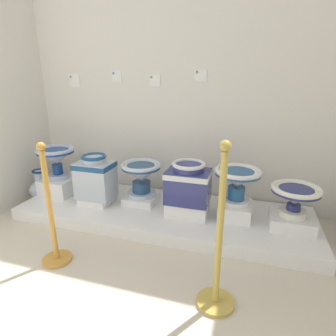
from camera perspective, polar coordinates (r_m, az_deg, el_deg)
The scene contains 22 objects.
ground_plane at distance 1.90m, azimuth -16.47°, elevation -30.10°, with size 5.36×5.43×0.02m, color beige.
wall_back at distance 3.07m, azimuth 2.07°, elevation 22.19°, with size 3.56×0.06×3.21m, color silver.
display_platform at distance 2.88m, azimuth -1.01°, elevation -9.27°, with size 2.92×0.95×0.12m, color white.
plinth_block_broad_patterned at distance 3.40m, azimuth -21.29°, elevation -3.43°, with size 0.34×0.35×0.18m, color white.
antique_toilet_broad_patterned at distance 3.29m, azimuth -21.96°, elevation 2.18°, with size 0.41×0.41×0.35m.
plinth_block_central_ornate at distance 3.07m, azimuth -14.26°, elevation -6.25°, with size 0.30×0.30×0.06m, color white.
antique_toilet_central_ornate at distance 2.97m, azimuth -14.65°, elevation -1.60°, with size 0.37×0.29×0.46m.
plinth_block_rightmost at distance 2.99m, azimuth -5.37°, elevation -6.23°, with size 0.32×0.34×0.08m, color white.
antique_toilet_rightmost at distance 2.89m, azimuth -5.53°, elevation -1.24°, with size 0.42×0.42×0.36m.
plinth_block_tall_cobalt at distance 2.72m, azimuth 4.04°, elevation -8.09°, with size 0.39×0.28×0.13m, color white.
antique_toilet_tall_cobalt at distance 2.61m, azimuth 4.17°, elevation -2.79°, with size 0.41×0.32×0.39m.
plinth_block_slender_white at distance 2.73m, azimuth 13.52°, elevation -8.33°, with size 0.30×0.33×0.14m, color white.
antique_toilet_slender_white at distance 2.61m, azimuth 14.01°, elevation -2.24°, with size 0.42×0.42×0.34m.
plinth_block_squat_floral at distance 2.73m, azimuth 23.94°, elevation -9.90°, with size 0.37×0.32×0.11m, color white.
antique_toilet_squat_floral at distance 2.63m, azimuth 24.61°, elevation -5.18°, with size 0.42×0.42×0.27m.
info_placard_first at distance 3.56m, azimuth -18.64°, elevation 16.61°, with size 0.14×0.01×0.14m.
info_placard_second at distance 3.28m, azimuth -10.49°, elevation 17.96°, with size 0.11×0.01×0.12m.
info_placard_third at distance 3.10m, azimuth -2.72°, elevation 17.47°, with size 0.12×0.01×0.12m.
info_placard_fourth at distance 2.97m, azimuth 6.70°, elevation 18.30°, with size 0.12×0.01×0.12m.
decorative_vase_corner at distance 3.55m, azimuth -24.48°, elevation -3.80°, with size 0.26×0.26×0.38m.
stanchion_post_near_left at distance 2.33m, azimuth -22.60°, elevation -10.79°, with size 0.23×0.23×0.96m.
stanchion_post_near_right at distance 1.79m, azimuth 10.21°, elevation -17.82°, with size 0.24×0.24×1.07m.
Camera 1 is at (2.48, -0.30, 1.38)m, focal length 29.75 mm.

